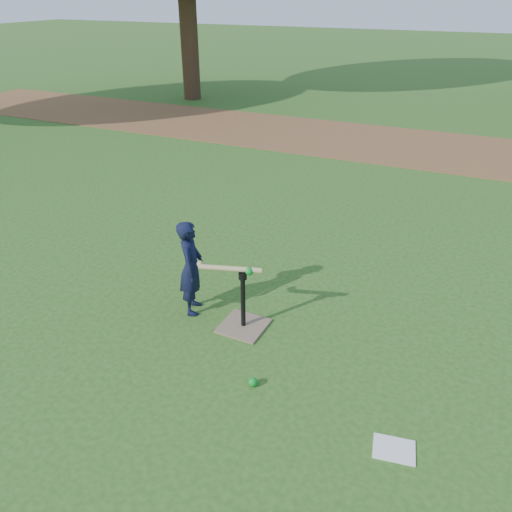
% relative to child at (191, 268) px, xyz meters
% --- Properties ---
extents(ground, '(80.00, 80.00, 0.00)m').
position_rel_child_xyz_m(ground, '(0.23, -0.41, -0.50)').
color(ground, '#285116').
rests_on(ground, ground).
extents(dirt_strip, '(24.00, 3.00, 0.01)m').
position_rel_child_xyz_m(dirt_strip, '(0.23, 7.09, -0.50)').
color(dirt_strip, brown).
rests_on(dirt_strip, ground).
extents(child, '(0.36, 0.43, 1.00)m').
position_rel_child_xyz_m(child, '(0.00, 0.00, 0.00)').
color(child, black).
rests_on(child, ground).
extents(wiffle_ball_ground, '(0.08, 0.08, 0.08)m').
position_rel_child_xyz_m(wiffle_ball_ground, '(1.04, -0.77, -0.46)').
color(wiffle_ball_ground, '#0C8624').
rests_on(wiffle_ball_ground, ground).
extents(clipboard, '(0.33, 0.28, 0.01)m').
position_rel_child_xyz_m(clipboard, '(2.25, -0.94, -0.50)').
color(clipboard, white).
rests_on(clipboard, ground).
extents(batting_tee, '(0.44, 0.44, 0.61)m').
position_rel_child_xyz_m(batting_tee, '(0.60, -0.06, -0.39)').
color(batting_tee, '#7B634E').
rests_on(batting_tee, ground).
extents(swing_action, '(0.63, 0.23, 0.08)m').
position_rel_child_xyz_m(swing_action, '(0.48, -0.07, 0.14)').
color(swing_action, tan).
rests_on(swing_action, ground).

